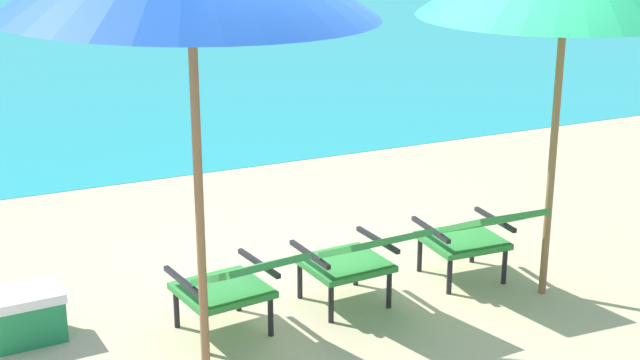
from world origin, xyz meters
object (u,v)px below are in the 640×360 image
lounge_chair_center (358,255)px  cooler_box (24,316)px  lounge_chair_right (477,232)px  lounge_chair_left (235,281)px

lounge_chair_center → cooler_box: bearing=165.5°
lounge_chair_center → lounge_chair_right: (0.92, 0.02, 0.00)m
lounge_chair_left → lounge_chair_center: size_ratio=1.03×
lounge_chair_left → cooler_box: lounge_chair_left is taller
lounge_chair_left → lounge_chair_center: (0.86, 0.05, 0.00)m
lounge_chair_right → cooler_box: size_ratio=1.83×
lounge_chair_left → cooler_box: (-1.16, 0.57, -0.24)m
lounge_chair_right → cooler_box: lounge_chair_right is taller
lounge_chair_left → lounge_chair_right: same height
lounge_chair_center → cooler_box: size_ratio=1.86×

